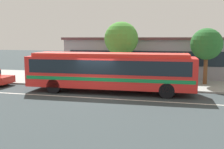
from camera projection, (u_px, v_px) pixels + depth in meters
ground_plane at (96, 95)px, 17.91m from camera, size 120.00×120.00×0.00m
sidewalk_slab at (118, 80)px, 24.19m from camera, size 60.00×8.00×0.12m
lane_stripe_center at (93, 98)px, 17.14m from camera, size 56.00×0.16×0.01m
transit_bus at (110, 70)px, 18.68m from camera, size 11.78×2.90×2.79m
pedestrian_waiting_near_sign at (152, 75)px, 19.83m from camera, size 0.43×0.43×1.72m
pedestrian_walking_along_curb at (162, 75)px, 19.84m from camera, size 0.48×0.48×1.64m
bus_stop_sign at (184, 66)px, 19.30m from camera, size 0.08×0.44×2.64m
street_tree_near_stop at (121, 39)px, 22.73m from camera, size 2.91×2.91×5.11m
street_tree_mid_block at (207, 44)px, 21.17m from camera, size 2.52×2.52×4.51m
station_building at (153, 56)px, 28.66m from camera, size 17.17×9.35×3.90m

